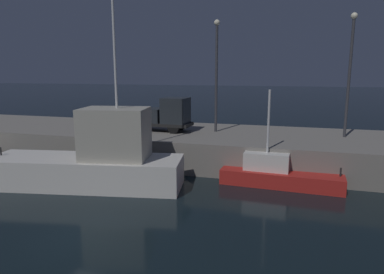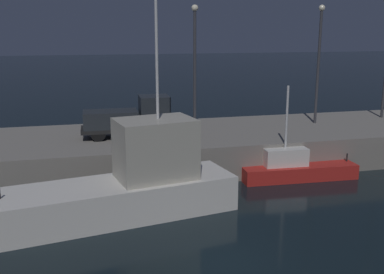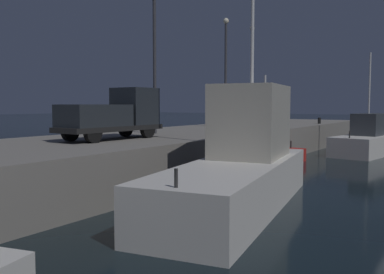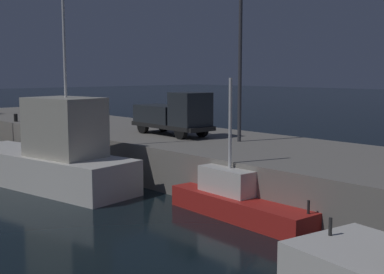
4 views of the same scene
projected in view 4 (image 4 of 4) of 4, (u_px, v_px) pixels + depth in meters
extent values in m
cube|color=gray|center=(202.00, 156.00, 29.98)|extent=(65.17, 9.13, 2.18)
cylinder|color=#262626|center=(330.00, 227.00, 14.10)|extent=(0.10, 0.10, 0.50)
cube|color=silver|center=(43.00, 169.00, 27.19)|extent=(11.89, 5.23, 1.76)
cube|color=#ADA899|center=(65.00, 127.00, 25.71)|extent=(4.14, 3.21, 2.96)
cylinder|color=silver|center=(63.00, 15.00, 24.92)|extent=(0.14, 0.14, 8.01)
cylinder|color=#262626|center=(4.00, 145.00, 34.97)|extent=(0.10, 0.10, 0.50)
cube|color=red|center=(244.00, 207.00, 21.19)|extent=(7.23, 2.40, 0.89)
cube|color=silver|center=(229.00, 180.00, 21.75)|extent=(2.72, 1.41, 1.07)
cylinder|color=silver|center=(230.00, 123.00, 21.43)|extent=(0.14, 0.14, 3.78)
cylinder|color=#262626|center=(308.00, 207.00, 18.57)|extent=(0.10, 0.10, 0.50)
cylinder|color=#38383D|center=(240.00, 69.00, 27.81)|extent=(0.20, 0.20, 7.97)
cylinder|color=black|center=(202.00, 129.00, 30.22)|extent=(0.91, 0.31, 0.90)
cylinder|color=black|center=(181.00, 131.00, 29.20)|extent=(0.91, 0.31, 0.90)
cylinder|color=black|center=(163.00, 124.00, 33.06)|extent=(0.91, 0.31, 0.90)
cylinder|color=black|center=(143.00, 126.00, 32.04)|extent=(0.91, 0.31, 0.90)
cube|color=black|center=(172.00, 126.00, 31.11)|extent=(5.92, 2.08, 0.25)
cube|color=#23282D|center=(190.00, 109.00, 29.64)|extent=(1.93, 1.96, 1.93)
cube|color=#23282D|center=(161.00, 114.00, 31.83)|extent=(3.45, 2.00, 1.06)
cylinder|color=black|center=(16.00, 118.00, 39.58)|extent=(0.28, 0.28, 0.59)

